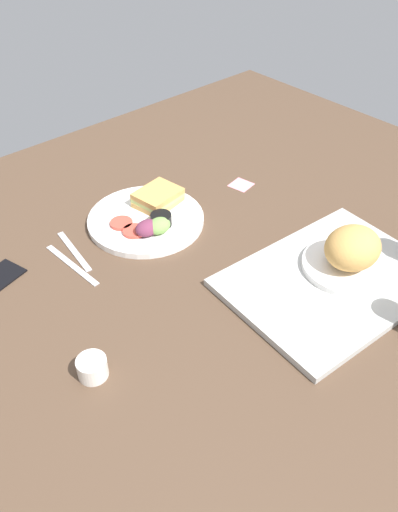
# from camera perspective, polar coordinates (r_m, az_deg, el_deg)

# --- Properties ---
(ground_plane) EXTENTS (1.90, 1.50, 0.03)m
(ground_plane) POSITION_cam_1_polar(r_m,az_deg,el_deg) (1.22, -0.23, -0.90)
(ground_plane) COLOR #4C3828
(serving_tray) EXTENTS (0.47, 0.36, 0.02)m
(serving_tray) POSITION_cam_1_polar(r_m,az_deg,el_deg) (1.18, 14.25, -2.65)
(serving_tray) COLOR #B2B2AD
(serving_tray) RESTS_ON ground_plane
(bread_plate_near) EXTENTS (0.20, 0.20, 0.10)m
(bread_plate_near) POSITION_cam_1_polar(r_m,az_deg,el_deg) (1.18, 16.26, 0.32)
(bread_plate_near) COLOR white
(bread_plate_near) RESTS_ON serving_tray
(plate_with_salad) EXTENTS (0.29, 0.29, 0.05)m
(plate_with_salad) POSITION_cam_1_polar(r_m,az_deg,el_deg) (1.32, -5.44, 4.36)
(plate_with_salad) COLOR white
(plate_with_salad) RESTS_ON ground_plane
(espresso_cup) EXTENTS (0.06, 0.06, 0.04)m
(espresso_cup) POSITION_cam_1_polar(r_m,az_deg,el_deg) (0.98, -11.59, -11.87)
(espresso_cup) COLOR silver
(espresso_cup) RESTS_ON ground_plane
(fork) EXTENTS (0.04, 0.17, 0.01)m
(fork) POSITION_cam_1_polar(r_m,az_deg,el_deg) (1.26, -13.51, 0.57)
(fork) COLOR #B7B7BC
(fork) RESTS_ON ground_plane
(knife) EXTENTS (0.03, 0.19, 0.01)m
(knife) POSITION_cam_1_polar(r_m,az_deg,el_deg) (1.22, -13.74, -0.91)
(knife) COLOR #B7B7BC
(knife) RESTS_ON ground_plane
(sticky_note) EXTENTS (0.07, 0.07, 0.00)m
(sticky_note) POSITION_cam_1_polar(r_m,az_deg,el_deg) (1.47, 4.63, 7.77)
(sticky_note) COLOR pink
(sticky_note) RESTS_ON ground_plane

